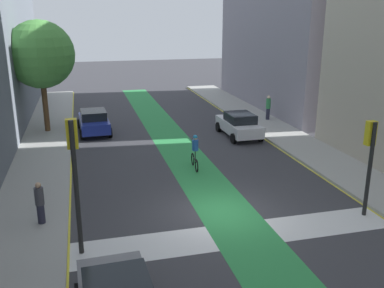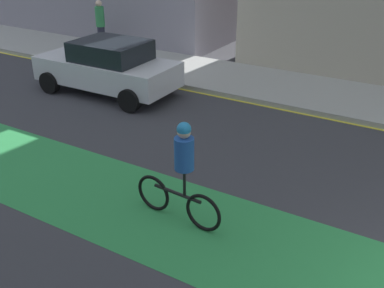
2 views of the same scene
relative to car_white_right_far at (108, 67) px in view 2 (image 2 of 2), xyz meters
name	(u,v)px [view 2 (image 2 of 2)]	position (x,y,z in m)	size (l,w,h in m)	color
car_white_right_far	(108,67)	(0.00, 0.00, 0.00)	(2.07, 4.22, 1.57)	silver
cyclist_in_lane	(181,172)	(-4.37, -5.27, 0.17)	(0.32, 1.73, 1.86)	black
pedestrian_sidewalk_right_a	(100,24)	(3.53, 3.34, 0.28)	(0.34, 0.34, 1.81)	#262638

